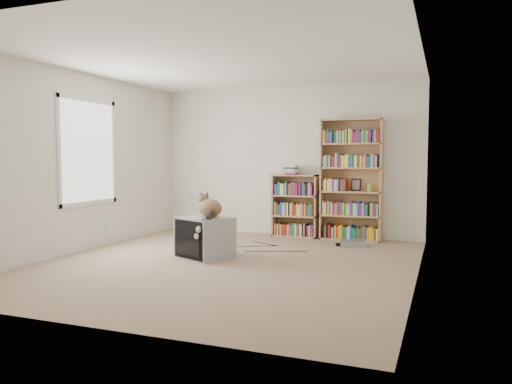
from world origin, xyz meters
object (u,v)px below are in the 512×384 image
(bookcase_tall, at_px, (351,183))
(bookcase_short, at_px, (296,208))
(crt_tv, at_px, (205,237))
(cat, at_px, (208,211))
(dvd_player, at_px, (352,243))

(bookcase_tall, height_order, bookcase_short, bookcase_tall)
(crt_tv, xyz_separation_m, bookcase_tall, (1.53, 2.11, 0.64))
(cat, bearing_deg, crt_tv, -155.32)
(bookcase_short, bearing_deg, bookcase_tall, 0.12)
(crt_tv, relative_size, dvd_player, 2.07)
(cat, bearing_deg, bookcase_short, 116.66)
(cat, distance_m, bookcase_short, 2.20)
(crt_tv, height_order, dvd_player, crt_tv)
(crt_tv, bearing_deg, bookcase_short, 96.69)
(dvd_player, bearing_deg, cat, -159.03)
(cat, distance_m, dvd_player, 2.30)
(cat, relative_size, bookcase_short, 0.69)
(bookcase_short, height_order, dvd_player, bookcase_short)
(cat, xyz_separation_m, dvd_player, (1.60, 1.54, -0.58))
(bookcase_short, distance_m, dvd_player, 1.27)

